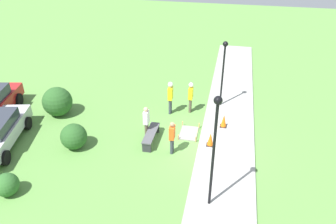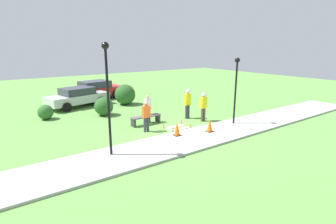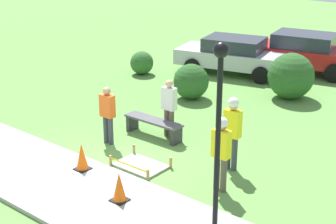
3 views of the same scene
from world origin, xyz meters
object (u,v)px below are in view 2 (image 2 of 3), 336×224
at_px(traffic_cone_near_patch, 177,129).
at_px(worker_assistant, 188,101).
at_px(lamppost_near, 236,81).
at_px(bystander_in_orange_shirt, 146,115).
at_px(bystander_in_gray_shirt, 148,107).
at_px(worker_supervisor, 203,104).
at_px(parked_car_silver, 78,97).
at_px(traffic_cone_far_patch, 210,126).
at_px(park_bench, 146,118).
at_px(parked_car_red, 95,90).
at_px(lamppost_far, 107,85).

distance_m(traffic_cone_near_patch, worker_assistant, 3.63).
distance_m(worker_assistant, lamppost_near, 3.22).
xyz_separation_m(bystander_in_orange_shirt, bystander_in_gray_shirt, (0.95, 1.43, 0.03)).
height_order(worker_supervisor, parked_car_silver, worker_supervisor).
height_order(traffic_cone_near_patch, lamppost_near, lamppost_near).
bearing_deg(worker_supervisor, traffic_cone_far_patch, -124.35).
bearing_deg(bystander_in_orange_shirt, park_bench, 60.63).
xyz_separation_m(bystander_in_gray_shirt, lamppost_near, (3.75, -3.24, 1.60)).
relative_size(traffic_cone_near_patch, lamppost_near, 0.18).
relative_size(park_bench, parked_car_red, 0.37).
bearing_deg(bystander_in_gray_shirt, lamppost_far, -138.16).
height_order(worker_supervisor, parked_car_red, worker_supervisor).
bearing_deg(lamppost_far, traffic_cone_far_patch, -2.00).
distance_m(bystander_in_gray_shirt, lamppost_near, 5.20).
bearing_deg(lamppost_far, bystander_in_orange_shirt, 34.67).
bearing_deg(bystander_in_orange_shirt, bystander_in_gray_shirt, 56.31).
relative_size(traffic_cone_far_patch, bystander_in_orange_shirt, 0.41).
xyz_separation_m(traffic_cone_far_patch, parked_car_red, (-1.57, 12.07, 0.39)).
xyz_separation_m(parked_car_red, parked_car_silver, (-2.03, -1.91, -0.07)).
bearing_deg(worker_assistant, bystander_in_orange_shirt, -167.24).
bearing_deg(parked_car_red, worker_supervisor, -85.26).
bearing_deg(parked_car_silver, worker_assistant, -71.24).
height_order(bystander_in_orange_shirt, bystander_in_gray_shirt, bystander_in_gray_shirt).
bearing_deg(parked_car_red, lamppost_near, -83.09).
xyz_separation_m(park_bench, lamppost_far, (-3.46, -3.08, 2.59)).
xyz_separation_m(worker_assistant, lamppost_near, (1.29, -2.58, 1.41)).
bearing_deg(traffic_cone_far_patch, worker_supervisor, 55.65).
height_order(traffic_cone_near_patch, worker_assistant, worker_assistant).
bearing_deg(traffic_cone_near_patch, park_bench, 92.87).
xyz_separation_m(lamppost_far, parked_car_red, (3.74, 11.88, -2.14)).
xyz_separation_m(lamppost_near, parked_car_red, (-3.78, 11.74, -1.72)).
bearing_deg(bystander_in_gray_shirt, worker_assistant, -14.93).
bearing_deg(parked_car_silver, bystander_in_gray_shirt, -85.81).
height_order(park_bench, bystander_in_orange_shirt, bystander_in_orange_shirt).
height_order(traffic_cone_far_patch, parked_car_red, parked_car_red).
xyz_separation_m(traffic_cone_near_patch, worker_assistant, (2.63, 2.41, 0.68)).
xyz_separation_m(traffic_cone_far_patch, worker_assistant, (0.92, 2.91, 0.69)).
relative_size(worker_assistant, bystander_in_gray_shirt, 1.12).
relative_size(worker_assistant, parked_car_red, 0.38).
height_order(park_bench, lamppost_near, lamppost_near).
distance_m(parked_car_red, parked_car_silver, 2.79).
bearing_deg(traffic_cone_near_patch, traffic_cone_far_patch, -16.22).
bearing_deg(parked_car_silver, park_bench, -88.97).
xyz_separation_m(worker_supervisor, bystander_in_gray_shirt, (-2.83, 1.68, -0.11)).
xyz_separation_m(traffic_cone_near_patch, bystander_in_gray_shirt, (0.18, 3.06, 0.50)).
bearing_deg(traffic_cone_near_patch, lamppost_far, -175.00).
bearing_deg(park_bench, bystander_in_gray_shirt, 43.38).
bearing_deg(parked_car_red, lamppost_far, -118.40).
distance_m(worker_supervisor, parked_car_silver, 9.62).
bearing_deg(worker_supervisor, park_bench, 156.21).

